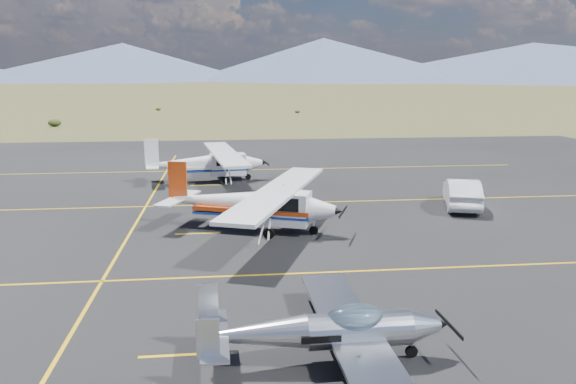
# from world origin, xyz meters

# --- Properties ---
(ground) EXTENTS (1600.00, 1600.00, 0.00)m
(ground) POSITION_xyz_m (0.00, 0.00, 0.00)
(ground) COLOR #383D1C
(ground) RESTS_ON ground
(apron) EXTENTS (72.00, 72.00, 0.02)m
(apron) POSITION_xyz_m (0.00, 7.00, 0.00)
(apron) COLOR black
(apron) RESTS_ON ground
(aircraft_low_wing) EXTENTS (5.91, 8.27, 1.80)m
(aircraft_low_wing) POSITION_xyz_m (0.71, -4.31, 0.86)
(aircraft_low_wing) COLOR silver
(aircraft_low_wing) RESTS_ON apron
(aircraft_cessna) EXTENTS (8.36, 11.57, 2.99)m
(aircraft_cessna) POSITION_xyz_m (-0.54, 7.75, 1.33)
(aircraft_cessna) COLOR silver
(aircraft_cessna) RESTS_ON apron
(aircraft_plain) EXTENTS (6.91, 11.43, 2.88)m
(aircraft_plain) POSITION_xyz_m (-2.91, 19.78, 1.28)
(aircraft_plain) COLOR white
(aircraft_plain) RESTS_ON apron
(sedan) EXTENTS (2.94, 4.93, 1.53)m
(sedan) POSITION_xyz_m (10.60, 10.95, 0.78)
(sedan) COLOR silver
(sedan) RESTS_ON apron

